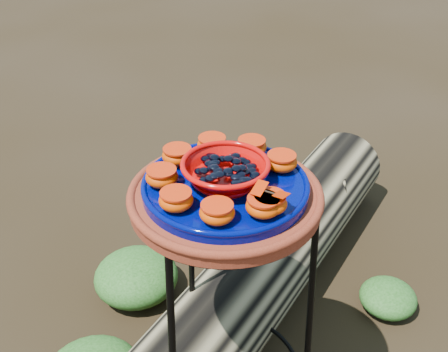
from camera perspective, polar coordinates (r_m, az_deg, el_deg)
name	(u,v)px	position (r m, az deg, el deg)	size (l,w,h in m)	color
plant_stand	(225,319)	(1.43, 0.12, -14.34)	(0.44, 0.44, 0.70)	black
terracotta_saucer	(225,198)	(1.19, 0.14, -2.27)	(0.41, 0.41, 0.03)	#601D0C
cobalt_plate	(225,187)	(1.17, 0.14, -1.15)	(0.35, 0.35, 0.02)	#000536
red_bowl	(225,173)	(1.16, 0.14, 0.32)	(0.17, 0.17, 0.05)	#C00806
glass_gems	(225,158)	(1.14, 0.14, 1.85)	(0.14, 0.14, 0.02)	black
orange_half_0	(270,203)	(1.08, 4.67, -2.77)	(0.07, 0.07, 0.04)	#BD3B00
orange_half_1	(281,162)	(1.21, 5.85, 1.41)	(0.07, 0.07, 0.04)	#BD3B00
orange_half_2	(252,147)	(1.26, 2.82, 2.97)	(0.07, 0.07, 0.04)	#BD3B00
orange_half_3	(212,145)	(1.27, -1.22, 3.21)	(0.07, 0.07, 0.04)	#BD3B00
orange_half_4	(177,156)	(1.23, -4.76, 2.07)	(0.07, 0.07, 0.04)	#BD3B00
orange_half_5	(162,177)	(1.16, -6.33, -0.10)	(0.07, 0.07, 0.04)	#BD3B00
orange_half_6	(176,200)	(1.09, -4.89, -2.46)	(0.07, 0.07, 0.04)	#BD3B00
orange_half_7	(217,213)	(1.05, -0.70, -3.74)	(0.07, 0.07, 0.04)	#BD3B00
orange_half_8	(263,206)	(1.07, 3.99, -3.09)	(0.07, 0.07, 0.04)	#BD3B00
butterfly	(270,192)	(1.06, 4.73, -1.63)	(0.08, 0.05, 0.01)	#BC2100
driftwood_log	(266,265)	(1.89, 4.31, -9.03)	(1.52, 0.40, 0.29)	black
foliage_right	(388,297)	(1.99, 16.34, -11.70)	(0.19, 0.19, 0.10)	#14400E
foliage_back	(136,275)	(1.98, -8.92, -9.93)	(0.29, 0.29, 0.14)	#14400E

